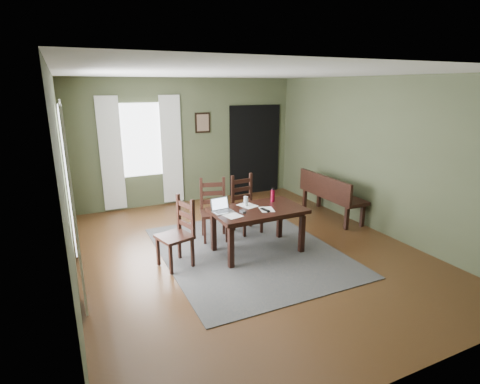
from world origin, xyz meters
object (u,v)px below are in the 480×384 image
bench (330,192)px  laptop (222,208)px  dining_table (258,214)px  chair_back_right (246,205)px  chair_end (178,234)px  chair_back_left (214,210)px  water_bottle (273,195)px

bench → laptop: bearing=104.8°
dining_table → chair_back_right: bearing=74.8°
dining_table → chair_end: bearing=176.2°
chair_back_left → laptop: chair_back_left is taller
chair_back_left → chair_back_right: chair_back_left is taller
chair_back_left → water_bottle: chair_back_left is taller
bench → dining_table: bearing=111.6°
bench → water_bottle: (-1.63, -0.58, 0.30)m
dining_table → laptop: 0.58m
water_bottle → chair_back_left: bearing=144.5°
chair_end → chair_back_left: size_ratio=0.98×
dining_table → chair_back_left: (-0.42, 0.80, -0.12)m
water_bottle → laptop: bearing=-173.9°
chair_end → water_bottle: 1.69m
laptop → water_bottle: bearing=-0.5°
chair_back_right → water_bottle: 0.74m
bench → chair_back_right: bearing=88.1°
chair_back_left → water_bottle: bearing=-20.7°
chair_end → laptop: chair_end is taller
chair_back_left → laptop: bearing=-86.5°
chair_back_right → laptop: bearing=-142.5°
dining_table → laptop: laptop is taller
chair_back_right → dining_table: bearing=-110.6°
dining_table → chair_back_left: bearing=116.9°
chair_end → chair_back_right: size_ratio=1.00×
chair_end → chair_back_left: bearing=115.6°
chair_back_left → laptop: 0.74m
water_bottle → chair_end: bearing=-174.6°
dining_table → chair_end: 1.27m
dining_table → bench: 2.17m
dining_table → chair_end: size_ratio=1.40×
dining_table → chair_back_right: size_ratio=1.40×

